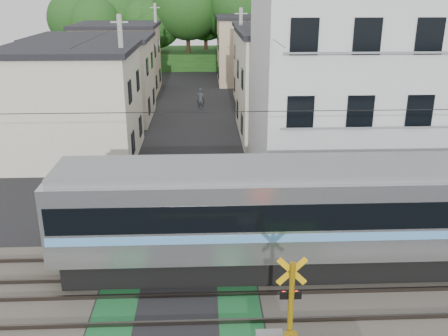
{
  "coord_description": "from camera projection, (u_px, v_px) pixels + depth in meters",
  "views": [
    {
      "loc": [
        0.88,
        -14.06,
        9.23
      ],
      "look_at": [
        1.69,
        5.0,
        2.35
      ],
      "focal_mm": 40.0,
      "sensor_mm": 36.0,
      "label": 1
    }
  ],
  "objects": [
    {
      "name": "track_bed",
      "position": [
        179.0,
        287.0,
        16.3
      ],
      "size": [
        120.0,
        120.0,
        0.14
      ],
      "color": "#47423A",
      "rests_on": "ground"
    },
    {
      "name": "weed_patches",
      "position": [
        233.0,
        283.0,
        16.24
      ],
      "size": [
        10.25,
        8.8,
        0.4
      ],
      "color": "#2D5E1E",
      "rests_on": "ground"
    },
    {
      "name": "houses_row",
      "position": [
        195.0,
        69.0,
        39.58
      ],
      "size": [
        22.07,
        31.35,
        6.8
      ],
      "color": "beige",
      "rests_on": "ground"
    },
    {
      "name": "crossing_signal_far",
      "position": [
        116.0,
        221.0,
        19.4
      ],
      "size": [
        4.74,
        0.65,
        3.09
      ],
      "color": "#F7B70D",
      "rests_on": "ground"
    },
    {
      "name": "pedestrian",
      "position": [
        201.0,
        99.0,
        40.19
      ],
      "size": [
        0.71,
        0.54,
        1.74
      ],
      "primitive_type": "imported",
      "rotation": [
        0.0,
        0.0,
        2.94
      ],
      "color": "#2D3339",
      "rests_on": "ground"
    },
    {
      "name": "utility_poles",
      "position": [
        176.0,
        63.0,
        36.51
      ],
      "size": [
        7.9,
        42.0,
        8.0
      ],
      "color": "#A5A5A0",
      "rests_on": "ground"
    },
    {
      "name": "ground",
      "position": [
        179.0,
        288.0,
        16.31
      ],
      "size": [
        120.0,
        120.0,
        0.0
      ],
      "primitive_type": "plane",
      "color": "black"
    },
    {
      "name": "tree_hill",
      "position": [
        204.0,
        20.0,
        59.29
      ],
      "size": [
        40.0,
        13.82,
        11.88
      ],
      "color": "#22501A",
      "rests_on": "ground"
    },
    {
      "name": "apartment_block",
      "position": [
        361.0,
        89.0,
        24.0
      ],
      "size": [
        10.2,
        8.36,
        9.3
      ],
      "color": "silver",
      "rests_on": "ground"
    },
    {
      "name": "catenary",
      "position": [
        371.0,
        180.0,
        15.33
      ],
      "size": [
        60.0,
        5.04,
        7.0
      ],
      "color": "#2D2D33",
      "rests_on": "ground"
    }
  ]
}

